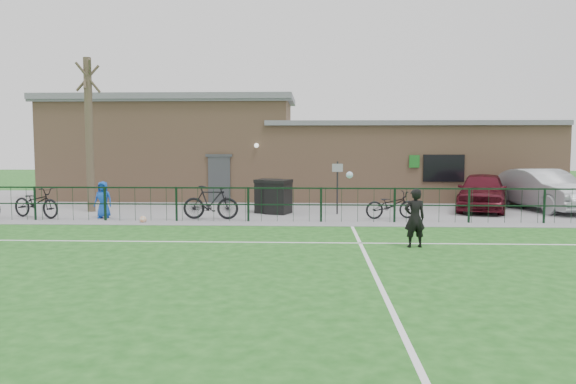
{
  "coord_description": "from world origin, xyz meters",
  "views": [
    {
      "loc": [
        0.71,
        -11.09,
        2.71
      ],
      "look_at": [
        0.0,
        5.0,
        1.3
      ],
      "focal_mm": 35.0,
      "sensor_mm": 36.0,
      "label": 1
    }
  ],
  "objects_px": {
    "bare_tree": "(89,136)",
    "bicycle_e": "(391,205)",
    "spectator_child": "(103,200)",
    "ball_ground": "(143,219)",
    "car_silver": "(543,190)",
    "bicycle_c": "(36,202)",
    "wheelie_bin_left": "(268,197)",
    "bicycle_d": "(211,202)",
    "sign_post": "(337,188)",
    "car_maroon": "(482,191)",
    "wheelie_bin_right": "(278,198)"
  },
  "relations": [
    {
      "from": "bare_tree",
      "to": "bicycle_e",
      "type": "distance_m",
      "value": 11.88
    },
    {
      "from": "spectator_child",
      "to": "ball_ground",
      "type": "height_order",
      "value": "spectator_child"
    },
    {
      "from": "car_silver",
      "to": "bicycle_c",
      "type": "distance_m",
      "value": 19.47
    },
    {
      "from": "wheelie_bin_left",
      "to": "bicycle_c",
      "type": "xyz_separation_m",
      "value": [
        -8.24,
        -1.87,
        -0.05
      ]
    },
    {
      "from": "bicycle_d",
      "to": "spectator_child",
      "type": "xyz_separation_m",
      "value": [
        -3.91,
        0.14,
        0.07
      ]
    },
    {
      "from": "sign_post",
      "to": "bicycle_c",
      "type": "height_order",
      "value": "sign_post"
    },
    {
      "from": "car_maroon",
      "to": "ball_ground",
      "type": "relative_size",
      "value": 18.91
    },
    {
      "from": "car_maroon",
      "to": "bicycle_e",
      "type": "bearing_deg",
      "value": -127.55
    },
    {
      "from": "bicycle_c",
      "to": "wheelie_bin_left",
      "type": "bearing_deg",
      "value": -56.05
    },
    {
      "from": "wheelie_bin_left",
      "to": "bicycle_e",
      "type": "xyz_separation_m",
      "value": [
        4.51,
        -1.55,
        -0.11
      ]
    },
    {
      "from": "bicycle_d",
      "to": "spectator_child",
      "type": "distance_m",
      "value": 3.92
    },
    {
      "from": "car_silver",
      "to": "ball_ground",
      "type": "distance_m",
      "value": 15.59
    },
    {
      "from": "bare_tree",
      "to": "wheelie_bin_left",
      "type": "relative_size",
      "value": 4.97
    },
    {
      "from": "bare_tree",
      "to": "bicycle_d",
      "type": "xyz_separation_m",
      "value": [
        5.11,
        -2.03,
        -2.39
      ]
    },
    {
      "from": "wheelie_bin_right",
      "to": "car_maroon",
      "type": "distance_m",
      "value": 8.2
    },
    {
      "from": "car_maroon",
      "to": "bicycle_d",
      "type": "distance_m",
      "value": 10.82
    },
    {
      "from": "bare_tree",
      "to": "bicycle_d",
      "type": "distance_m",
      "value": 5.99
    },
    {
      "from": "wheelie_bin_left",
      "to": "car_maroon",
      "type": "height_order",
      "value": "car_maroon"
    },
    {
      "from": "bare_tree",
      "to": "ball_ground",
      "type": "height_order",
      "value": "bare_tree"
    },
    {
      "from": "bare_tree",
      "to": "wheelie_bin_left",
      "type": "xyz_separation_m",
      "value": [
        7.0,
        -0.05,
        -2.38
      ]
    },
    {
      "from": "wheelie_bin_left",
      "to": "bicycle_c",
      "type": "relative_size",
      "value": 0.57
    },
    {
      "from": "car_maroon",
      "to": "bicycle_e",
      "type": "distance_m",
      "value": 4.78
    },
    {
      "from": "wheelie_bin_left",
      "to": "car_maroon",
      "type": "relative_size",
      "value": 0.27
    },
    {
      "from": "car_maroon",
      "to": "ball_ground",
      "type": "height_order",
      "value": "car_maroon"
    },
    {
      "from": "spectator_child",
      "to": "ball_ground",
      "type": "bearing_deg",
      "value": -27.34
    },
    {
      "from": "wheelie_bin_right",
      "to": "bicycle_e",
      "type": "relative_size",
      "value": 0.64
    },
    {
      "from": "car_silver",
      "to": "bicycle_d",
      "type": "bearing_deg",
      "value": 179.55
    },
    {
      "from": "bare_tree",
      "to": "bicycle_d",
      "type": "relative_size",
      "value": 3.03
    },
    {
      "from": "car_maroon",
      "to": "bare_tree",
      "type": "bearing_deg",
      "value": -157.27
    },
    {
      "from": "bare_tree",
      "to": "wheelie_bin_left",
      "type": "height_order",
      "value": "bare_tree"
    },
    {
      "from": "wheelie_bin_left",
      "to": "car_silver",
      "type": "xyz_separation_m",
      "value": [
        10.96,
        1.28,
        0.22
      ]
    },
    {
      "from": "wheelie_bin_right",
      "to": "spectator_child",
      "type": "relative_size",
      "value": 0.91
    },
    {
      "from": "car_silver",
      "to": "bicycle_d",
      "type": "relative_size",
      "value": 2.52
    },
    {
      "from": "car_maroon",
      "to": "car_silver",
      "type": "bearing_deg",
      "value": 23.37
    },
    {
      "from": "sign_post",
      "to": "wheelie_bin_right",
      "type": "bearing_deg",
      "value": 178.42
    },
    {
      "from": "wheelie_bin_right",
      "to": "bicycle_c",
      "type": "xyz_separation_m",
      "value": [
        -8.66,
        -1.54,
        -0.05
      ]
    },
    {
      "from": "car_silver",
      "to": "bicycle_e",
      "type": "bearing_deg",
      "value": -170.97
    },
    {
      "from": "bicycle_c",
      "to": "bare_tree",
      "type": "bearing_deg",
      "value": -11.9
    },
    {
      "from": "bicycle_d",
      "to": "car_maroon",
      "type": "bearing_deg",
      "value": -72.19
    },
    {
      "from": "spectator_child",
      "to": "bare_tree",
      "type": "bearing_deg",
      "value": 125.11
    },
    {
      "from": "car_silver",
      "to": "ball_ground",
      "type": "relative_size",
      "value": 21.05
    },
    {
      "from": "bicycle_c",
      "to": "bicycle_d",
      "type": "xyz_separation_m",
      "value": [
        6.36,
        -0.11,
        0.04
      ]
    },
    {
      "from": "car_silver",
      "to": "bicycle_d",
      "type": "height_order",
      "value": "car_silver"
    },
    {
      "from": "bare_tree",
      "to": "bicycle_e",
      "type": "height_order",
      "value": "bare_tree"
    },
    {
      "from": "car_silver",
      "to": "ball_ground",
      "type": "bearing_deg",
      "value": -179.26
    },
    {
      "from": "bicycle_d",
      "to": "ball_ground",
      "type": "relative_size",
      "value": 8.35
    },
    {
      "from": "sign_post",
      "to": "bicycle_d",
      "type": "bearing_deg",
      "value": -160.69
    },
    {
      "from": "spectator_child",
      "to": "ball_ground",
      "type": "distance_m",
      "value": 2.1
    },
    {
      "from": "bare_tree",
      "to": "car_silver",
      "type": "distance_m",
      "value": 18.13
    },
    {
      "from": "car_silver",
      "to": "bare_tree",
      "type": "bearing_deg",
      "value": 169.25
    }
  ]
}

